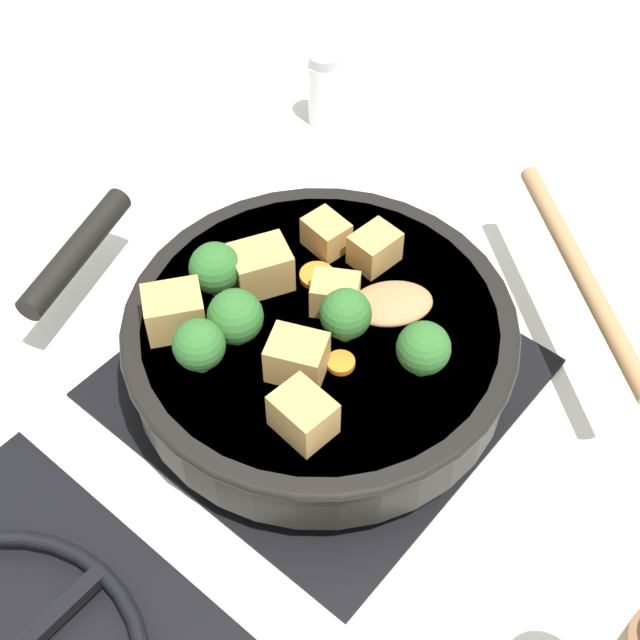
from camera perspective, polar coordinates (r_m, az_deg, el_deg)
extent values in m
plane|color=silver|center=(0.78, 0.00, -3.81)|extent=(2.40, 2.40, 0.00)
cube|color=black|center=(0.78, 0.00, -3.64)|extent=(0.31, 0.31, 0.01)
torus|color=black|center=(0.77, 0.00, -2.93)|extent=(0.24, 0.24, 0.01)
cube|color=black|center=(0.77, 0.00, -2.93)|extent=(0.01, 0.23, 0.01)
cube|color=black|center=(0.77, 0.00, -2.93)|extent=(0.23, 0.01, 0.01)
cylinder|color=black|center=(0.74, 0.00, -1.37)|extent=(0.32, 0.32, 0.06)
cylinder|color=#5B3316|center=(0.74, 0.00, -1.17)|extent=(0.29, 0.29, 0.05)
torus|color=black|center=(0.72, 0.00, -0.20)|extent=(0.32, 0.32, 0.01)
cylinder|color=black|center=(0.82, -15.33, 4.24)|extent=(0.07, 0.15, 0.02)
ellipsoid|color=#A87A4C|center=(0.72, 4.60, 1.06)|extent=(0.08, 0.08, 0.01)
cylinder|color=#A87A4C|center=(0.77, 16.42, 2.85)|extent=(0.21, 0.17, 0.02)
cube|color=tan|center=(0.67, -1.48, -2.40)|extent=(0.05, 0.05, 0.03)
cube|color=tan|center=(0.64, -1.09, -6.09)|extent=(0.05, 0.04, 0.03)
cube|color=tan|center=(0.75, 3.52, 4.60)|extent=(0.03, 0.04, 0.03)
cube|color=tan|center=(0.72, 0.92, 1.69)|extent=(0.05, 0.04, 0.03)
cube|color=tan|center=(0.71, -9.32, 0.54)|extent=(0.06, 0.06, 0.04)
cube|color=tan|center=(0.73, -3.58, 3.58)|extent=(0.06, 0.06, 0.04)
cube|color=tan|center=(0.76, 0.40, 5.51)|extent=(0.04, 0.03, 0.03)
cylinder|color=#709956|center=(0.69, 6.48, -2.91)|extent=(0.01, 0.01, 0.01)
sphere|color=#2D6628|center=(0.67, 6.64, -1.80)|extent=(0.04, 0.04, 0.04)
cylinder|color=#709956|center=(0.70, -5.31, -0.96)|extent=(0.01, 0.01, 0.01)
sphere|color=#2D6628|center=(0.69, -5.44, 0.22)|extent=(0.04, 0.04, 0.04)
cylinder|color=#709956|center=(0.74, -6.57, 2.15)|extent=(0.01, 0.01, 0.01)
sphere|color=#2D6628|center=(0.72, -6.73, 3.32)|extent=(0.04, 0.04, 0.04)
cylinder|color=#709956|center=(0.70, 1.49, -0.85)|extent=(0.01, 0.01, 0.01)
sphere|color=#2D6628|center=(0.69, 1.53, 0.27)|extent=(0.04, 0.04, 0.04)
cylinder|color=#709956|center=(0.69, -7.57, -2.68)|extent=(0.01, 0.01, 0.01)
sphere|color=#2D6628|center=(0.67, -7.75, -1.58)|extent=(0.04, 0.04, 0.04)
cylinder|color=orange|center=(0.75, -0.19, 2.86)|extent=(0.03, 0.03, 0.01)
cylinder|color=orange|center=(0.69, 1.34, -2.75)|extent=(0.02, 0.02, 0.01)
cylinder|color=white|center=(1.02, 0.27, 14.31)|extent=(0.04, 0.04, 0.07)
cylinder|color=#B7B7BC|center=(0.99, 0.28, 16.35)|extent=(0.03, 0.03, 0.01)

